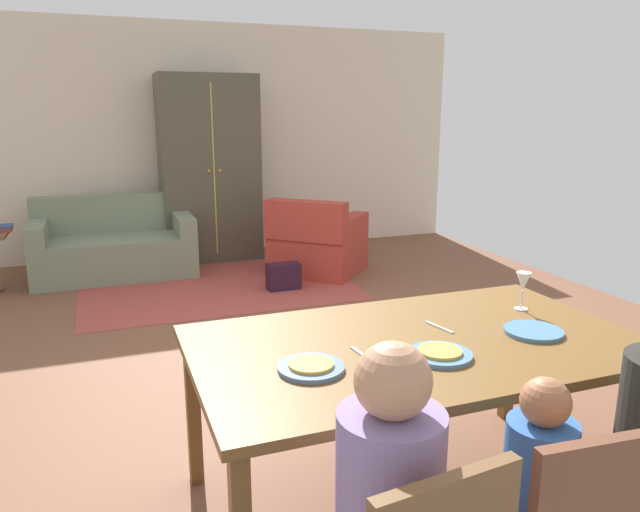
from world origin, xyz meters
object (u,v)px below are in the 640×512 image
armoire (209,169)px  book_upper (0,227)px  dining_table (416,355)px  handbag (283,276)px  armchair (317,244)px  plate_near_man (311,368)px  couch (115,246)px  wine_glass (523,283)px  plate_near_woman (533,331)px  plate_near_child (440,355)px

armoire → book_upper: 2.26m
dining_table → handbag: (0.42, 3.31, -0.57)m
dining_table → armchair: armchair is taller
plate_near_man → armchair: bearing=69.6°
armoire → couch: bearing=-159.9°
plate_near_man → wine_glass: 1.23m
plate_near_woman → couch: bearing=109.3°
plate_near_woman → armoire: 5.01m
plate_near_man → armoire: 5.03m
book_upper → plate_near_woman: bearing=-59.0°
dining_table → wine_glass: (0.67, 0.18, 0.20)m
plate_near_woman → armoire: (-0.49, 4.98, 0.28)m
dining_table → wine_glass: bearing=15.0°
dining_table → plate_near_child: bearing=-90.0°
armoire → handbag: 1.86m
plate_near_woman → armchair: armchair is taller
plate_near_woman → handbag: 3.47m
armchair → handbag: (-0.51, -0.46, -0.19)m
wine_glass → book_upper: size_ratio=0.85×
plate_near_man → plate_near_child: size_ratio=1.00×
plate_near_woman → wine_glass: (0.16, 0.28, 0.12)m
wine_glass → couch: size_ratio=0.12×
armoire → handbag: size_ratio=6.56×
plate_near_man → dining_table: bearing=13.2°
armoire → dining_table: bearing=-90.3°
armoire → handbag: bearing=-75.7°
armchair → armoire: 1.61m
armoire → handbag: armoire is taller
plate_near_child → wine_glass: 0.77m
book_upper → armoire: bearing=15.9°
plate_near_child → book_upper: (-2.11, 4.45, -0.15)m
armoire → wine_glass: bearing=-82.1°
plate_near_man → plate_near_child: (0.51, -0.06, 0.00)m
plate_near_woman → couch: 4.86m
armoire → plate_near_child: bearing=-90.3°
book_upper → handbag: size_ratio=0.69×
plate_near_woman → armoire: size_ratio=0.12×
plate_near_child → couch: bearing=103.2°
wine_glass → couch: wine_glass is taller
dining_table → plate_near_woman: (0.51, -0.10, 0.07)m
couch → handbag: couch is taller
plate_near_woman → armoire: armoire is taller
plate_near_child → armchair: size_ratio=0.21×
book_upper → dining_table: bearing=-63.7°
plate_near_man → handbag: plate_near_man is taller
plate_near_woman → wine_glass: wine_glass is taller
armchair → book_upper: 3.10m
plate_near_man → wine_glass: wine_glass is taller
couch → book_upper: 1.09m
plate_near_woman → plate_near_man: bearing=-178.9°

